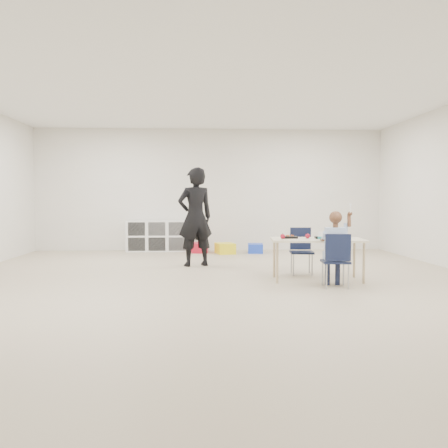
{
  "coord_description": "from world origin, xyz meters",
  "views": [
    {
      "loc": [
        -0.24,
        -6.5,
        1.18
      ],
      "look_at": [
        0.08,
        -0.17,
        0.85
      ],
      "focal_mm": 38.0,
      "sensor_mm": 36.0,
      "label": 1
    }
  ],
  "objects": [
    {
      "name": "room",
      "position": [
        0.0,
        0.0,
        1.4
      ],
      "size": [
        9.0,
        9.02,
        2.8
      ],
      "color": "#C0AE93",
      "rests_on": "ground"
    },
    {
      "name": "table",
      "position": [
        1.46,
        0.28,
        0.31
      ],
      "size": [
        1.37,
        0.77,
        0.61
      ],
      "rotation": [
        0.0,
        0.0,
        -0.08
      ],
      "color": "#FFF2CB",
      "rests_on": "ground"
    },
    {
      "name": "chair_near",
      "position": [
        1.57,
        -0.28,
        0.36
      ],
      "size": [
        0.38,
        0.36,
        0.73
      ],
      "primitive_type": null,
      "rotation": [
        0.0,
        0.0,
        -0.08
      ],
      "color": "#111833",
      "rests_on": "ground"
    },
    {
      "name": "chair_far",
      "position": [
        1.36,
        0.84,
        0.36
      ],
      "size": [
        0.38,
        0.36,
        0.73
      ],
      "primitive_type": null,
      "rotation": [
        0.0,
        0.0,
        -0.08
      ],
      "color": "#111833",
      "rests_on": "ground"
    },
    {
      "name": "child",
      "position": [
        1.57,
        -0.28,
        0.57
      ],
      "size": [
        0.52,
        0.52,
        1.15
      ],
      "primitive_type": null,
      "rotation": [
        0.0,
        0.0,
        -0.08
      ],
      "color": "#B3C8F3",
      "rests_on": "chair_near"
    },
    {
      "name": "lunch_tray_near",
      "position": [
        1.55,
        0.32,
        0.62
      ],
      "size": [
        0.23,
        0.18,
        0.03
      ],
      "primitive_type": "cube",
      "rotation": [
        0.0,
        0.0,
        -0.08
      ],
      "color": "black",
      "rests_on": "table"
    },
    {
      "name": "lunch_tray_far",
      "position": [
        1.08,
        0.39,
        0.62
      ],
      "size": [
        0.23,
        0.18,
        0.03
      ],
      "primitive_type": "cube",
      "rotation": [
        0.0,
        0.0,
        -0.08
      ],
      "color": "black",
      "rests_on": "table"
    },
    {
      "name": "milk_carton",
      "position": [
        1.49,
        0.18,
        0.66
      ],
      "size": [
        0.08,
        0.08,
        0.1
      ],
      "primitive_type": "cube",
      "rotation": [
        0.0,
        0.0,
        -0.08
      ],
      "color": "white",
      "rests_on": "table"
    },
    {
      "name": "bread_roll",
      "position": [
        1.73,
        0.15,
        0.64
      ],
      "size": [
        0.09,
        0.09,
        0.07
      ],
      "primitive_type": "ellipsoid",
      "color": "tan",
      "rests_on": "table"
    },
    {
      "name": "apple_near",
      "position": [
        1.33,
        0.33,
        0.64
      ],
      "size": [
        0.07,
        0.07,
        0.07
      ],
      "primitive_type": "sphere",
      "color": "maroon",
      "rests_on": "table"
    },
    {
      "name": "apple_far",
      "position": [
        0.96,
        0.29,
        0.64
      ],
      "size": [
        0.07,
        0.07,
        0.07
      ],
      "primitive_type": "sphere",
      "color": "maroon",
      "rests_on": "table"
    },
    {
      "name": "cubby_shelf",
      "position": [
        -1.2,
        4.28,
        0.35
      ],
      "size": [
        1.4,
        0.4,
        0.7
      ],
      "primitive_type": "cube",
      "color": "white",
      "rests_on": "ground"
    },
    {
      "name": "adult",
      "position": [
        -0.32,
        1.87,
        0.87
      ],
      "size": [
        0.74,
        0.61,
        1.74
      ],
      "primitive_type": "imported",
      "rotation": [
        0.0,
        0.0,
        3.5
      ],
      "color": "black",
      "rests_on": "ground"
    },
    {
      "name": "bin_red",
      "position": [
        -0.24,
        3.98,
        0.11
      ],
      "size": [
        0.38,
        0.48,
        0.22
      ],
      "primitive_type": "cube",
      "rotation": [
        0.0,
        0.0,
        -0.07
      ],
      "color": "#B61227",
      "rests_on": "ground"
    },
    {
      "name": "bin_yellow",
      "position": [
        0.31,
        3.74,
        0.11
      ],
      "size": [
        0.46,
        0.53,
        0.23
      ],
      "primitive_type": "cube",
      "rotation": [
        0.0,
        0.0,
        0.22
      ],
      "color": "yellow",
      "rests_on": "ground"
    },
    {
      "name": "bin_blue",
      "position": [
        0.98,
        3.84,
        0.1
      ],
      "size": [
        0.36,
        0.44,
        0.2
      ],
      "primitive_type": "cube",
      "rotation": [
        0.0,
        0.0,
        -0.09
      ],
      "color": "blue",
      "rests_on": "ground"
    }
  ]
}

